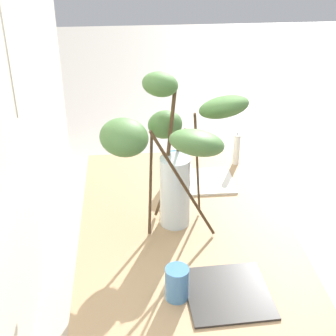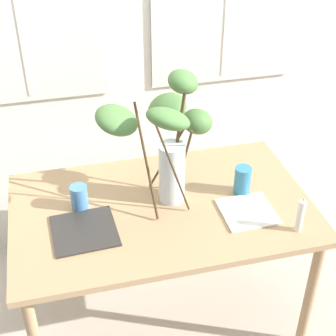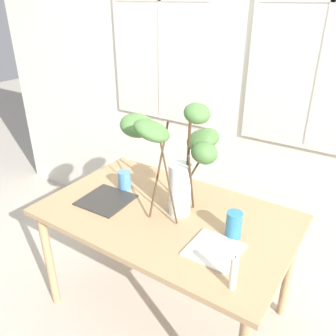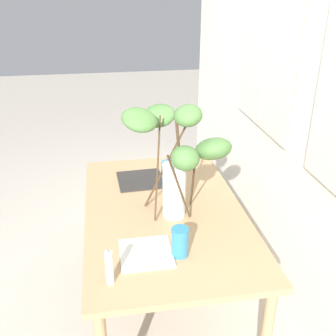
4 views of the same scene
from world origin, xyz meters
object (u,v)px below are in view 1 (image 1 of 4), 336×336
drinking_glass_blue_right (175,167)px  plate_square_left (228,293)px  pillar_candle (236,150)px  dining_table (186,245)px  plate_square_right (208,181)px  drinking_glass_blue_left (177,283)px  vase_with_branches (171,147)px

drinking_glass_blue_right → plate_square_left: drinking_glass_blue_right is taller
plate_square_left → pillar_candle: size_ratio=1.62×
dining_table → pillar_candle: 0.64m
plate_square_right → plate_square_left: bearing=176.0°
dining_table → plate_square_left: plate_square_left is taller
drinking_glass_blue_left → drinking_glass_blue_right: (0.76, -0.07, 0.01)m
drinking_glass_blue_right → pillar_candle: bearing=-66.5°
dining_table → drinking_glass_blue_right: 0.42m
drinking_glass_blue_right → plate_square_right: 0.17m
vase_with_branches → drinking_glass_blue_left: bearing=177.5°
vase_with_branches → drinking_glass_blue_right: vase_with_branches is taller
drinking_glass_blue_left → plate_square_right: drinking_glass_blue_left is taller
vase_with_branches → plate_square_right: vase_with_branches is taller
drinking_glass_blue_right → plate_square_left: (-0.76, -0.10, -0.07)m
vase_with_branches → plate_square_right: (0.33, -0.20, -0.35)m
vase_with_branches → plate_square_right: size_ratio=2.68×
plate_square_right → dining_table: bearing=158.7°
drinking_glass_blue_right → pillar_candle: pillar_candle is taller
plate_square_left → plate_square_right: bearing=-4.0°
vase_with_branches → plate_square_right: 0.52m
plate_square_right → pillar_candle: bearing=-45.0°
drinking_glass_blue_right → pillar_candle: 0.35m
plate_square_right → pillar_candle: 0.25m
vase_with_branches → plate_square_left: bearing=-159.3°
drinking_glass_blue_left → plate_square_left: bearing=-90.4°
vase_with_branches → drinking_glass_blue_left: vase_with_branches is taller
dining_table → drinking_glass_blue_left: size_ratio=11.64×
drinking_glass_blue_left → dining_table: bearing=-12.1°
drinking_glass_blue_left → pillar_candle: 0.98m
dining_table → plate_square_left: bearing=-165.9°
vase_with_branches → pillar_candle: (0.50, -0.37, -0.27)m
dining_table → plate_square_left: 0.39m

